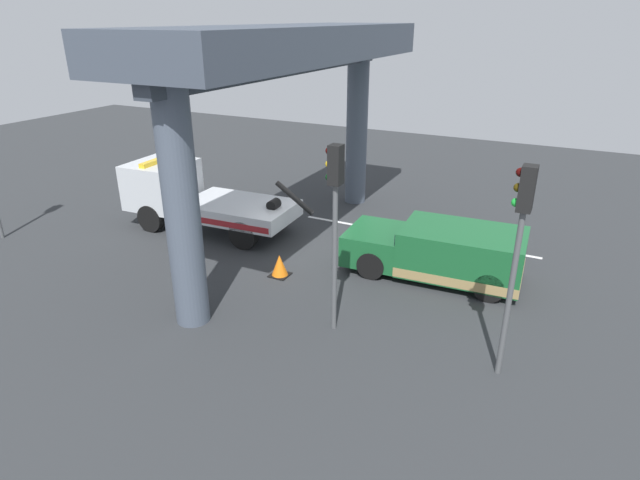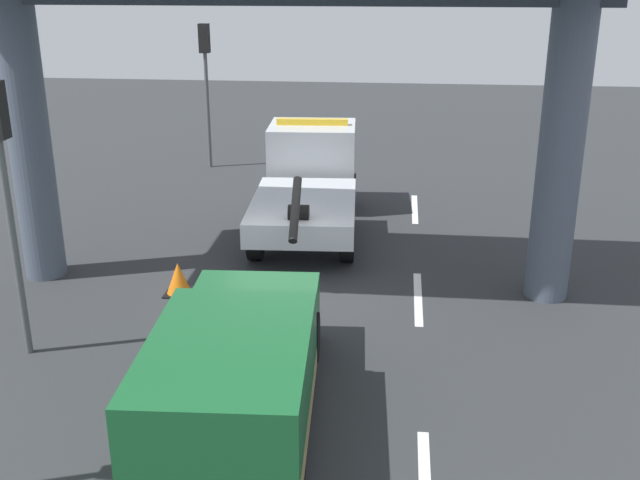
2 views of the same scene
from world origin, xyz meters
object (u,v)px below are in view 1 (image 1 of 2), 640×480
(tow_truck_white, at_px, (194,196))
(traffic_cone_orange, at_px, (280,266))
(towed_van_green, at_px, (442,252))
(traffic_light_near, at_px, (519,229))
(traffic_light_far, at_px, (335,200))

(tow_truck_white, relative_size, traffic_cone_orange, 10.80)
(towed_van_green, distance_m, traffic_light_near, 5.35)
(tow_truck_white, bearing_deg, towed_van_green, -179.71)
(towed_van_green, relative_size, traffic_light_far, 1.14)
(tow_truck_white, xyz_separation_m, towed_van_green, (-9.19, -0.05, -0.42))
(towed_van_green, xyz_separation_m, traffic_light_far, (1.65, 4.03, 2.61))
(traffic_light_far, bearing_deg, traffic_cone_orange, -35.15)
(traffic_light_near, height_order, traffic_light_far, traffic_light_near)
(tow_truck_white, height_order, towed_van_green, tow_truck_white)
(towed_van_green, xyz_separation_m, traffic_light_near, (-2.35, 4.03, 2.62))
(tow_truck_white, bearing_deg, traffic_light_near, 160.96)
(traffic_light_near, xyz_separation_m, traffic_cone_orange, (6.68, -1.89, -3.08))
(towed_van_green, xyz_separation_m, traffic_cone_orange, (4.33, 2.14, -0.46))
(tow_truck_white, relative_size, traffic_light_near, 1.56)
(traffic_light_near, bearing_deg, tow_truck_white, -19.04)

